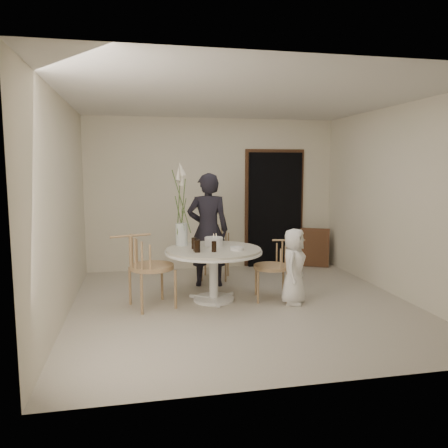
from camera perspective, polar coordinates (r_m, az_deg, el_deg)
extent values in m
plane|color=beige|center=(5.98, 2.44, -10.42)|extent=(4.50, 4.50, 0.00)
plane|color=silver|center=(5.76, 2.59, 16.09)|extent=(4.50, 4.50, 0.00)
plane|color=beige|center=(7.91, -1.42, 3.92)|extent=(4.50, 0.00, 4.50)
plane|color=beige|center=(3.58, 11.22, -0.43)|extent=(4.50, 0.00, 4.50)
plane|color=beige|center=(5.61, -20.39, 2.04)|extent=(0.00, 4.50, 4.50)
plane|color=beige|center=(6.62, 21.78, 2.72)|extent=(0.00, 4.50, 4.50)
cube|color=black|center=(8.15, 6.64, 1.87)|extent=(1.00, 0.10, 2.10)
cube|color=brown|center=(8.19, 6.56, 2.31)|extent=(1.12, 0.03, 2.22)
cylinder|color=white|center=(6.14, -1.35, -9.75)|extent=(0.56, 0.56, 0.04)
cylinder|color=white|center=(6.05, -1.36, -6.81)|extent=(0.12, 0.12, 0.65)
cylinder|color=white|center=(5.98, -1.37, -3.64)|extent=(1.33, 1.33, 0.03)
cylinder|color=beige|center=(5.97, -1.37, -3.41)|extent=(1.30, 1.30, 0.04)
cube|color=brown|center=(8.27, 11.73, -3.02)|extent=(0.55, 0.37, 0.71)
cylinder|color=tan|center=(7.09, -2.95, -5.73)|extent=(0.03, 0.03, 0.44)
cylinder|color=tan|center=(7.04, 0.22, -5.82)|extent=(0.03, 0.03, 0.44)
cylinder|color=tan|center=(7.47, -2.47, -5.06)|extent=(0.03, 0.03, 0.44)
cylinder|color=tan|center=(7.42, 0.53, -5.13)|extent=(0.03, 0.03, 0.44)
cylinder|color=tan|center=(7.20, -1.17, -3.57)|extent=(0.49, 0.49, 0.05)
cylinder|color=tan|center=(6.34, 4.19, -7.31)|extent=(0.03, 0.03, 0.44)
cylinder|color=tan|center=(5.96, 4.48, -8.27)|extent=(0.03, 0.03, 0.44)
cylinder|color=tan|center=(6.38, 7.74, -7.26)|extent=(0.03, 0.03, 0.44)
cylinder|color=tan|center=(6.01, 8.26, -8.21)|extent=(0.03, 0.03, 0.44)
cylinder|color=tan|center=(6.11, 6.20, -5.57)|extent=(0.49, 0.49, 0.05)
cylinder|color=tan|center=(5.76, -6.36, -8.48)|extent=(0.03, 0.03, 0.52)
cylinder|color=tan|center=(6.17, -8.11, -7.44)|extent=(0.03, 0.03, 0.52)
cylinder|color=tan|center=(5.60, -10.69, -9.04)|extent=(0.03, 0.03, 0.52)
cylinder|color=tan|center=(6.02, -12.18, -7.92)|extent=(0.03, 0.03, 0.52)
cylinder|color=tan|center=(5.81, -9.39, -5.54)|extent=(0.57, 0.57, 0.06)
imported|color=black|center=(6.72, -2.11, -0.78)|extent=(0.69, 0.51, 1.75)
imported|color=white|center=(5.95, 9.10, -5.48)|extent=(0.54, 0.60, 1.02)
cylinder|color=silver|center=(6.15, -1.35, -2.31)|extent=(0.26, 0.26, 0.12)
cylinder|color=#FFDEA1|center=(6.14, -1.35, -1.51)|extent=(0.01, 0.01, 0.05)
cylinder|color=#FFDEA1|center=(6.18, -1.03, -1.46)|extent=(0.01, 0.01, 0.05)
cylinder|color=black|center=(5.70, -3.51, -2.90)|extent=(0.10, 0.10, 0.16)
cylinder|color=black|center=(5.72, -1.31, -2.97)|extent=(0.09, 0.09, 0.14)
cylinder|color=black|center=(5.78, -3.66, -2.76)|extent=(0.10, 0.10, 0.16)
cylinder|color=black|center=(5.94, -3.93, -2.53)|extent=(0.09, 0.09, 0.15)
cylinder|color=white|center=(5.84, 1.70, -3.22)|extent=(0.22, 0.22, 0.05)
cylinder|color=silver|center=(6.21, -5.58, -1.35)|extent=(0.17, 0.17, 0.32)
cylinder|color=#466129|center=(6.19, -5.39, 2.30)|extent=(0.01, 0.01, 0.79)
cone|color=silver|center=(6.16, -5.43, 5.97)|extent=(0.08, 0.08, 0.20)
cylinder|color=#466129|center=(6.17, -5.93, 2.60)|extent=(0.01, 0.01, 0.86)
cone|color=silver|center=(6.15, -5.98, 6.59)|extent=(0.08, 0.08, 0.20)
cylinder|color=#466129|center=(6.13, -5.57, 2.89)|extent=(0.01, 0.01, 0.93)
cone|color=silver|center=(6.11, -5.62, 7.22)|extent=(0.08, 0.08, 0.20)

